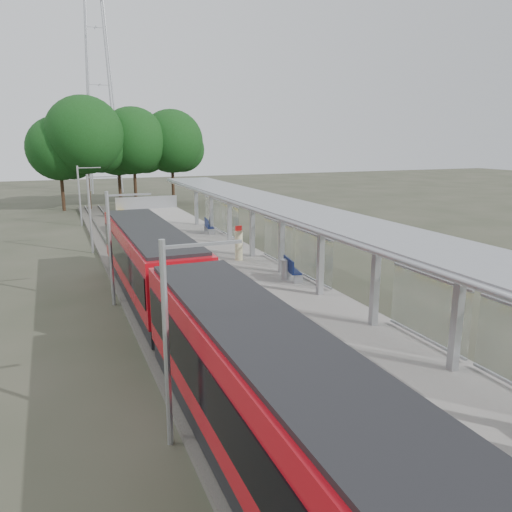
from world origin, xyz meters
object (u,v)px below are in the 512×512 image
(info_pillar_far, at_px, (239,245))
(bench_far, at_px, (208,225))
(train, at_px, (186,302))
(bench_mid, at_px, (291,269))
(litter_bin, at_px, (286,270))

(info_pillar_far, bearing_deg, bench_far, 76.47)
(train, height_order, bench_mid, train)
(train, distance_m, bench_mid, 7.73)
(info_pillar_far, bearing_deg, litter_bin, -89.15)
(bench_mid, xyz_separation_m, litter_bin, (-0.16, 0.20, -0.08))
(bench_far, bearing_deg, bench_mid, -82.03)
(train, height_order, litter_bin, train)
(info_pillar_far, distance_m, litter_bin, 4.71)
(info_pillar_far, height_order, litter_bin, info_pillar_far)
(bench_far, bearing_deg, train, -101.48)
(litter_bin, bearing_deg, bench_far, 89.55)
(train, xyz_separation_m, info_pillar_far, (5.42, 9.29, -0.20))
(bench_far, relative_size, litter_bin, 1.62)
(bench_far, bearing_deg, litter_bin, -82.72)
(train, bearing_deg, info_pillar_far, 59.73)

